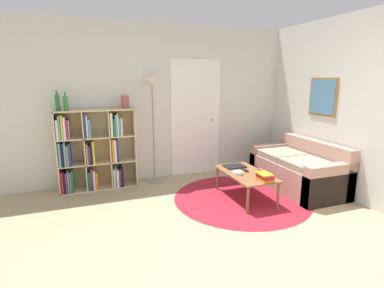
{
  "coord_description": "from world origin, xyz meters",
  "views": [
    {
      "loc": [
        -1.44,
        -2.16,
        1.73
      ],
      "look_at": [
        -0.07,
        1.54,
        0.85
      ],
      "focal_mm": 28.0,
      "sensor_mm": 36.0,
      "label": 1
    }
  ],
  "objects_px": {
    "bottle_middle": "(66,103)",
    "cup": "(261,171)",
    "laptop": "(234,166)",
    "coffee_table": "(246,175)",
    "bookshelf": "(93,151)",
    "bowl": "(238,173)",
    "couch": "(300,171)",
    "vase_on_shelf": "(125,102)",
    "floor_lamp": "(152,94)",
    "bottle_left": "(57,102)"
  },
  "relations": [
    {
      "from": "bottle_left",
      "to": "bottle_middle",
      "type": "bearing_deg",
      "value": 3.96
    },
    {
      "from": "floor_lamp",
      "to": "couch",
      "type": "relative_size",
      "value": 1.15
    },
    {
      "from": "laptop",
      "to": "bowl",
      "type": "distance_m",
      "value": 0.36
    },
    {
      "from": "laptop",
      "to": "bowl",
      "type": "height_order",
      "value": "bowl"
    },
    {
      "from": "bowl",
      "to": "bottle_middle",
      "type": "height_order",
      "value": "bottle_middle"
    },
    {
      "from": "floor_lamp",
      "to": "bottle_middle",
      "type": "relative_size",
      "value": 6.62
    },
    {
      "from": "couch",
      "to": "vase_on_shelf",
      "type": "xyz_separation_m",
      "value": [
        -2.53,
        1.1,
        1.07
      ]
    },
    {
      "from": "vase_on_shelf",
      "to": "bottle_middle",
      "type": "bearing_deg",
      "value": -179.2
    },
    {
      "from": "cup",
      "to": "coffee_table",
      "type": "bearing_deg",
      "value": 145.89
    },
    {
      "from": "cup",
      "to": "vase_on_shelf",
      "type": "distance_m",
      "value": 2.31
    },
    {
      "from": "bowl",
      "to": "bottle_left",
      "type": "relative_size",
      "value": 0.49
    },
    {
      "from": "coffee_table",
      "to": "bottle_middle",
      "type": "xyz_separation_m",
      "value": [
        -2.36,
        1.17,
        1.01
      ]
    },
    {
      "from": "cup",
      "to": "bottle_left",
      "type": "relative_size",
      "value": 0.28
    },
    {
      "from": "laptop",
      "to": "bottle_middle",
      "type": "height_order",
      "value": "bottle_middle"
    },
    {
      "from": "couch",
      "to": "coffee_table",
      "type": "distance_m",
      "value": 1.04
    },
    {
      "from": "cup",
      "to": "bottle_middle",
      "type": "xyz_separation_m",
      "value": [
        -2.53,
        1.29,
        0.94
      ]
    },
    {
      "from": "laptop",
      "to": "bottle_left",
      "type": "bearing_deg",
      "value": 160.77
    },
    {
      "from": "bookshelf",
      "to": "bottle_middle",
      "type": "height_order",
      "value": "bottle_middle"
    },
    {
      "from": "floor_lamp",
      "to": "vase_on_shelf",
      "type": "distance_m",
      "value": 0.45
    },
    {
      "from": "bookshelf",
      "to": "couch",
      "type": "bearing_deg",
      "value": -19.82
    },
    {
      "from": "bowl",
      "to": "floor_lamp",
      "type": "bearing_deg",
      "value": 127.66
    },
    {
      "from": "couch",
      "to": "laptop",
      "type": "distance_m",
      "value": 1.08
    },
    {
      "from": "bowl",
      "to": "vase_on_shelf",
      "type": "distance_m",
      "value": 2.05
    },
    {
      "from": "floor_lamp",
      "to": "couch",
      "type": "height_order",
      "value": "floor_lamp"
    },
    {
      "from": "floor_lamp",
      "to": "vase_on_shelf",
      "type": "bearing_deg",
      "value": 178.53
    },
    {
      "from": "couch",
      "to": "bowl",
      "type": "relative_size",
      "value": 10.37
    },
    {
      "from": "floor_lamp",
      "to": "bottle_middle",
      "type": "bearing_deg",
      "value": -179.96
    },
    {
      "from": "bookshelf",
      "to": "bowl",
      "type": "relative_size",
      "value": 8.67
    },
    {
      "from": "bookshelf",
      "to": "cup",
      "type": "height_order",
      "value": "bookshelf"
    },
    {
      "from": "vase_on_shelf",
      "to": "floor_lamp",
      "type": "bearing_deg",
      "value": -1.47
    },
    {
      "from": "bottle_middle",
      "to": "cup",
      "type": "bearing_deg",
      "value": -27.01
    },
    {
      "from": "floor_lamp",
      "to": "bowl",
      "type": "distance_m",
      "value": 1.84
    },
    {
      "from": "cup",
      "to": "bowl",
      "type": "bearing_deg",
      "value": 163.77
    },
    {
      "from": "coffee_table",
      "to": "cup",
      "type": "bearing_deg",
      "value": -34.11
    },
    {
      "from": "floor_lamp",
      "to": "vase_on_shelf",
      "type": "relative_size",
      "value": 8.64
    },
    {
      "from": "couch",
      "to": "bookshelf",
      "type": "bearing_deg",
      "value": 160.18
    },
    {
      "from": "vase_on_shelf",
      "to": "couch",
      "type": "bearing_deg",
      "value": -23.49
    },
    {
      "from": "floor_lamp",
      "to": "bottle_middle",
      "type": "xyz_separation_m",
      "value": [
        -1.29,
        -0.0,
        -0.1
      ]
    },
    {
      "from": "bottle_middle",
      "to": "bookshelf",
      "type": "bearing_deg",
      "value": 2.49
    },
    {
      "from": "floor_lamp",
      "to": "bookshelf",
      "type": "bearing_deg",
      "value": 179.2
    },
    {
      "from": "laptop",
      "to": "coffee_table",
      "type": "bearing_deg",
      "value": -87.07
    },
    {
      "from": "couch",
      "to": "coffee_table",
      "type": "xyz_separation_m",
      "value": [
        -1.03,
        -0.08,
        0.07
      ]
    },
    {
      "from": "bookshelf",
      "to": "laptop",
      "type": "relative_size",
      "value": 3.99
    },
    {
      "from": "floor_lamp",
      "to": "cup",
      "type": "relative_size",
      "value": 21.07
    },
    {
      "from": "floor_lamp",
      "to": "cup",
      "type": "distance_m",
      "value": 2.07
    },
    {
      "from": "laptop",
      "to": "vase_on_shelf",
      "type": "relative_size",
      "value": 1.58
    },
    {
      "from": "cup",
      "to": "bottle_middle",
      "type": "distance_m",
      "value": 2.99
    },
    {
      "from": "floor_lamp",
      "to": "cup",
      "type": "height_order",
      "value": "floor_lamp"
    },
    {
      "from": "couch",
      "to": "coffee_table",
      "type": "bearing_deg",
      "value": -175.38
    },
    {
      "from": "bookshelf",
      "to": "bowl",
      "type": "height_order",
      "value": "bookshelf"
    }
  ]
}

